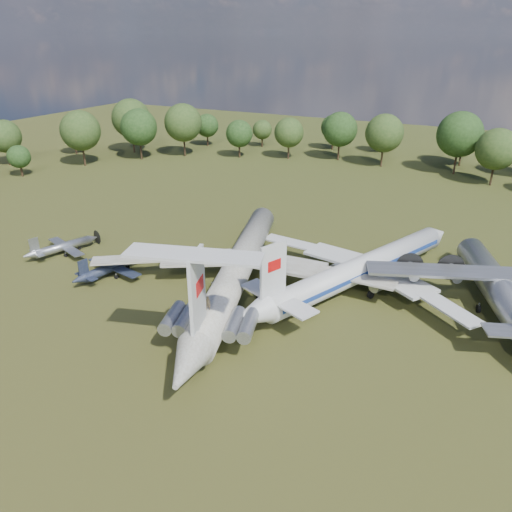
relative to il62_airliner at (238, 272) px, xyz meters
The scene contains 7 objects.
ground 6.28m from the il62_airliner, 151.35° to the left, with size 300.00×300.00×0.00m, color #273D14.
il62_airliner is the anchor object (origin of this frame).
tu104_jet 17.16m from the il62_airliner, 28.15° to the left, with size 36.23×48.31×4.83m, color silver, non-canonical shape.
an12_transport 34.24m from the il62_airliner, 17.52° to the left, with size 33.40×37.33×4.91m, color gray, non-canonical shape.
small_prop_west 19.61m from the il62_airliner, 166.30° to the right, with size 10.46×14.27×2.09m, color black, non-canonical shape.
small_prop_northwest 31.60m from the il62_airliner, behind, with size 10.08×13.74×2.02m, color #A5A7AD, non-canonical shape.
person_on_il62 15.74m from the il62_airliner, 73.52° to the right, with size 0.63×0.41×1.73m, color #9A7B4E.
Camera 1 is at (35.42, -57.24, 33.22)m, focal length 35.00 mm.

